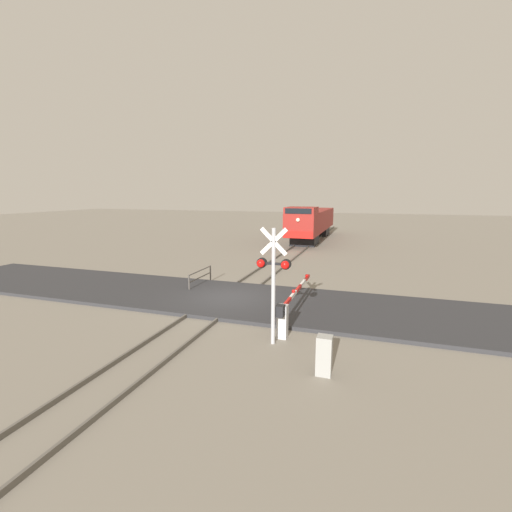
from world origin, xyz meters
TOP-DOWN VIEW (x-y plane):
  - ground_plane at (0.00, 0.00)m, footprint 160.00×160.00m
  - rail_track_left at (-0.72, 0.00)m, footprint 0.08×80.00m
  - rail_track_right at (0.72, 0.00)m, footprint 0.08×80.00m
  - road_surface at (0.00, 0.00)m, footprint 36.00×5.73m
  - locomotive at (0.00, 24.03)m, footprint 2.85×15.99m
  - crossing_signal at (3.46, -4.25)m, footprint 1.18×0.33m
  - crossing_gate at (3.65, -2.92)m, footprint 0.36×5.81m
  - utility_cabinet at (5.44, -5.83)m, footprint 0.44×0.41m
  - guard_railing at (-2.49, 1.92)m, footprint 0.08×2.67m

SIDE VIEW (x-z plane):
  - ground_plane at x=0.00m, z-range 0.00..0.00m
  - rail_track_left at x=-0.72m, z-range 0.00..0.15m
  - rail_track_right at x=0.72m, z-range 0.00..0.15m
  - road_surface at x=0.00m, z-range 0.00..0.16m
  - utility_cabinet at x=5.44m, z-range 0.00..1.16m
  - guard_railing at x=-2.49m, z-range 0.15..1.10m
  - crossing_gate at x=3.65m, z-range 0.17..1.51m
  - locomotive at x=0.00m, z-range 0.06..3.92m
  - crossing_signal at x=3.46m, z-range 0.50..4.56m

